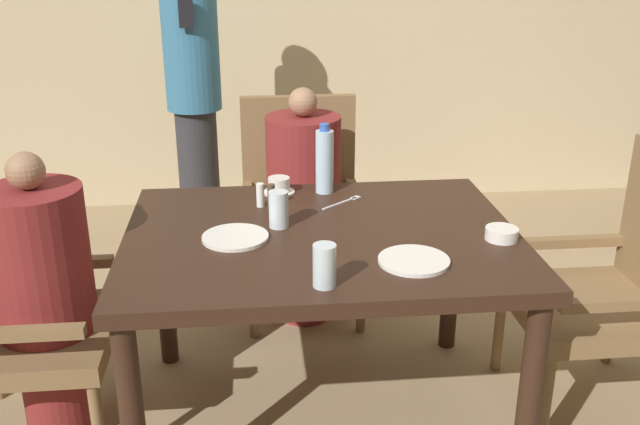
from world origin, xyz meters
TOP-DOWN VIEW (x-y plane):
  - ground_plane at (0.00, 0.00)m, footprint 16.00×16.00m
  - dining_table at (0.00, 0.00)m, footprint 1.29×0.98m
  - diner_in_left_chair at (-0.91, 0.00)m, footprint 0.32×0.32m
  - chair_far_side at (0.00, 0.91)m, footprint 0.53×0.53m
  - diner_in_far_chair at (-0.00, 0.76)m, footprint 0.32×0.32m
  - chair_right_side at (1.06, 0.00)m, footprint 0.53×0.53m
  - standing_host at (-0.51, 1.59)m, footprint 0.29×0.32m
  - plate_main_left at (-0.28, -0.03)m, footprint 0.21×0.21m
  - plate_main_right at (0.25, -0.26)m, footprint 0.21×0.21m
  - teacup_with_saucer at (-0.12, 0.39)m, footprint 0.12×0.12m
  - bowl_small at (0.57, -0.12)m, footprint 0.11×0.11m
  - water_bottle at (0.05, 0.39)m, footprint 0.07×0.07m
  - glass_tall_near at (-0.14, 0.06)m, footprint 0.07×0.07m
  - glass_tall_mid at (-0.03, -0.39)m, footprint 0.07×0.07m
  - salt_shaker at (-0.19, 0.26)m, footprint 0.03×0.03m
  - pepper_shaker at (-0.16, 0.26)m, footprint 0.03×0.03m
  - fork_beside_plate at (0.12, 0.27)m, footprint 0.16×0.13m

SIDE VIEW (x-z plane):
  - ground_plane at x=0.00m, z-range 0.00..0.00m
  - chair_far_side at x=0.00m, z-range 0.02..0.98m
  - chair_right_side at x=1.06m, z-range 0.02..0.98m
  - diner_in_left_chair at x=-0.91m, z-range 0.01..1.04m
  - diner_in_far_chair at x=0.00m, z-range 0.01..1.07m
  - dining_table at x=0.00m, z-range 0.28..1.00m
  - fork_beside_plate at x=0.12m, z-range 0.73..0.73m
  - plate_main_left at x=-0.28m, z-range 0.73..0.74m
  - plate_main_right at x=0.25m, z-range 0.73..0.74m
  - bowl_small at x=0.57m, z-range 0.73..0.77m
  - teacup_with_saucer at x=-0.12m, z-range 0.73..0.79m
  - pepper_shaker at x=-0.16m, z-range 0.73..0.81m
  - salt_shaker at x=-0.19m, z-range 0.73..0.82m
  - glass_tall_near at x=-0.14m, z-range 0.73..0.85m
  - glass_tall_mid at x=-0.03m, z-range 0.73..0.85m
  - water_bottle at x=0.05m, z-range 0.72..0.99m
  - standing_host at x=-0.51m, z-range 0.06..1.74m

